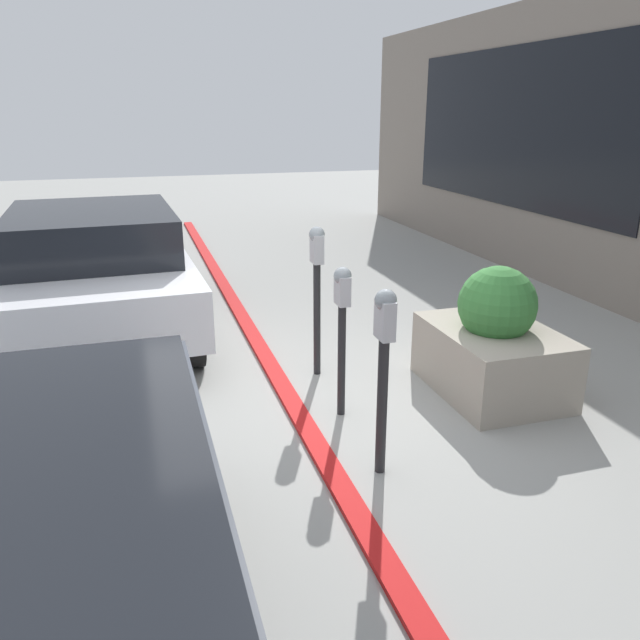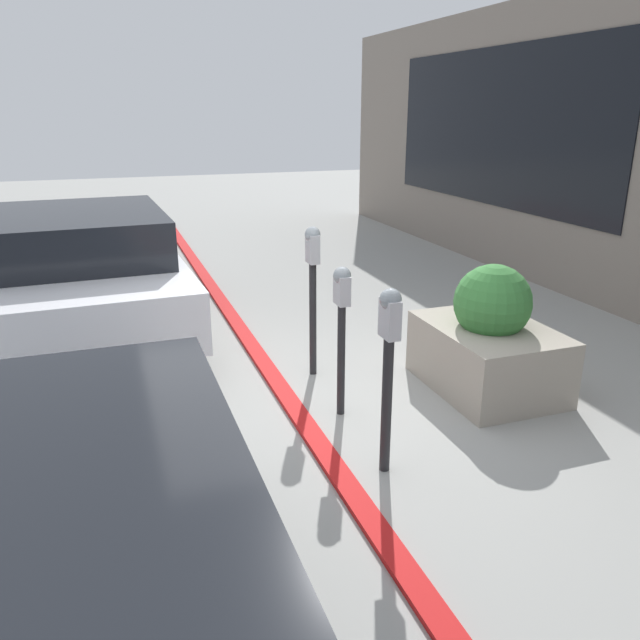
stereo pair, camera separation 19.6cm
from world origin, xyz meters
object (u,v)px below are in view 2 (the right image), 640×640
(parking_meter_second, at_px, (342,314))
(planter_box, at_px, (489,342))
(parking_meter_nearest, at_px, (389,352))
(parked_car_middle, at_px, (86,270))
(parking_meter_middle, at_px, (313,276))

(parking_meter_second, height_order, planter_box, parking_meter_second)
(parking_meter_nearest, distance_m, planter_box, 1.77)
(parking_meter_nearest, bearing_deg, parked_car_middle, 28.60)
(parking_meter_nearest, distance_m, parking_meter_middle, 1.76)
(parking_meter_nearest, relative_size, parking_meter_second, 1.06)
(parking_meter_second, bearing_deg, parking_meter_middle, -3.13)
(planter_box, bearing_deg, parking_meter_middle, 59.27)
(parking_meter_nearest, bearing_deg, parking_meter_middle, -2.07)
(parking_meter_middle, relative_size, parked_car_middle, 0.35)
(parking_meter_second, xyz_separation_m, parking_meter_middle, (0.85, -0.05, 0.10))
(parking_meter_middle, bearing_deg, parking_meter_nearest, 177.93)
(parking_meter_middle, relative_size, planter_box, 1.10)
(parking_meter_second, bearing_deg, parking_meter_nearest, 178.93)
(parked_car_middle, bearing_deg, parking_meter_middle, -133.91)
(parked_car_middle, bearing_deg, parking_meter_nearest, -153.67)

